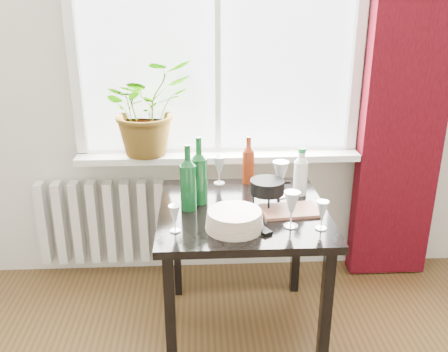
{
  "coord_description": "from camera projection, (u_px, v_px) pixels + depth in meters",
  "views": [
    {
      "loc": [
        -0.12,
        -0.76,
        1.8
      ],
      "look_at": [
        0.0,
        1.55,
        0.92
      ],
      "focal_mm": 40.0,
      "sensor_mm": 36.0,
      "label": 1
    }
  ],
  "objects": [
    {
      "name": "plate_stack",
      "position": [
        234.0,
        220.0,
        2.32
      ],
      "size": [
        0.3,
        0.3,
        0.09
      ],
      "primitive_type": "cylinder",
      "rotation": [
        0.0,
        0.0,
        -0.09
      ],
      "color": "beige",
      "rests_on": "table"
    },
    {
      "name": "potted_plant",
      "position": [
        147.0,
        107.0,
        2.95
      ],
      "size": [
        0.67,
        0.64,
        0.57
      ],
      "primitive_type": "imported",
      "rotation": [
        0.0,
        0.0,
        0.49
      ],
      "color": "#1C6A20",
      "rests_on": "windowsill"
    },
    {
      "name": "radiator",
      "position": [
        102.0,
        222.0,
        3.22
      ],
      "size": [
        0.8,
        0.1,
        0.55
      ],
      "color": "silver",
      "rests_on": "ground"
    },
    {
      "name": "wineglass_far_right",
      "position": [
        322.0,
        215.0,
        2.31
      ],
      "size": [
        0.08,
        0.08,
        0.14
      ],
      "primitive_type": null,
      "rotation": [
        0.0,
        0.0,
        0.33
      ],
      "color": "silver",
      "rests_on": "table"
    },
    {
      "name": "tv_remote",
      "position": [
        259.0,
        228.0,
        2.32
      ],
      "size": [
        0.12,
        0.16,
        0.02
      ],
      "primitive_type": "cube",
      "rotation": [
        0.0,
        0.0,
        0.53
      ],
      "color": "black",
      "rests_on": "table"
    },
    {
      "name": "table",
      "position": [
        243.0,
        225.0,
        2.58
      ],
      "size": [
        0.85,
        0.85,
        0.74
      ],
      "color": "black",
      "rests_on": "ground"
    },
    {
      "name": "bottle_amber",
      "position": [
        248.0,
        160.0,
        2.83
      ],
      "size": [
        0.08,
        0.08,
        0.28
      ],
      "primitive_type": null,
      "rotation": [
        0.0,
        0.0,
        -0.17
      ],
      "color": "maroon",
      "rests_on": "table"
    },
    {
      "name": "wine_bottle_left",
      "position": [
        188.0,
        177.0,
        2.48
      ],
      "size": [
        0.08,
        0.08,
        0.35
      ],
      "primitive_type": null,
      "rotation": [
        0.0,
        0.0,
        -0.01
      ],
      "color": "#0D451C",
      "rests_on": "table"
    },
    {
      "name": "wineglass_back_left",
      "position": [
        219.0,
        170.0,
        2.84
      ],
      "size": [
        0.08,
        0.08,
        0.17
      ],
      "primitive_type": null,
      "rotation": [
        0.0,
        0.0,
        0.17
      ],
      "color": "silver",
      "rests_on": "table"
    },
    {
      "name": "cutting_board",
      "position": [
        290.0,
        211.0,
        2.5
      ],
      "size": [
        0.3,
        0.21,
        0.02
      ],
      "primitive_type": "cube",
      "rotation": [
        0.0,
        0.0,
        0.1
      ],
      "color": "#9B5E46",
      "rests_on": "table"
    },
    {
      "name": "wineglass_front_right",
      "position": [
        291.0,
        209.0,
        2.32
      ],
      "size": [
        0.1,
        0.1,
        0.18
      ],
      "primitive_type": null,
      "rotation": [
        0.0,
        0.0,
        0.3
      ],
      "color": "white",
      "rests_on": "table"
    },
    {
      "name": "wine_bottle_right",
      "position": [
        199.0,
        170.0,
        2.55
      ],
      "size": [
        0.1,
        0.1,
        0.36
      ],
      "primitive_type": null,
      "rotation": [
        0.0,
        0.0,
        -0.16
      ],
      "color": "#0E491C",
      "rests_on": "table"
    },
    {
      "name": "wineglass_back_center",
      "position": [
        280.0,
        179.0,
        2.66
      ],
      "size": [
        0.09,
        0.09,
        0.2
      ],
      "primitive_type": null,
      "rotation": [
        0.0,
        0.0,
        -0.05
      ],
      "color": "white",
      "rests_on": "table"
    },
    {
      "name": "curtain",
      "position": [
        409.0,
        78.0,
        2.93
      ],
      "size": [
        0.5,
        0.12,
        2.56
      ],
      "color": "#36040B",
      "rests_on": "ground"
    },
    {
      "name": "windowsill",
      "position": [
        218.0,
        156.0,
        3.07
      ],
      "size": [
        1.72,
        0.2,
        0.04
      ],
      "color": "white",
      "rests_on": "ground"
    },
    {
      "name": "cleaning_bottle",
      "position": [
        301.0,
        172.0,
        2.68
      ],
      "size": [
        0.1,
        0.1,
        0.26
      ],
      "primitive_type": null,
      "rotation": [
        0.0,
        0.0,
        0.36
      ],
      "color": "white",
      "rests_on": "table"
    },
    {
      "name": "wineglass_front_left",
      "position": [
        175.0,
        218.0,
        2.28
      ],
      "size": [
        0.07,
        0.07,
        0.13
      ],
      "primitive_type": null,
      "rotation": [
        0.0,
        0.0,
        0.19
      ],
      "color": "white",
      "rests_on": "table"
    },
    {
      "name": "fondue_pot",
      "position": [
        267.0,
        193.0,
        2.56
      ],
      "size": [
        0.24,
        0.22,
        0.14
      ],
      "primitive_type": null,
      "rotation": [
        0.0,
        0.0,
        0.28
      ],
      "color": "black",
      "rests_on": "table"
    },
    {
      "name": "window",
      "position": [
        217.0,
        24.0,
        2.86
      ],
      "size": [
        1.72,
        0.08,
        1.62
      ],
      "color": "white",
      "rests_on": "ground"
    }
  ]
}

